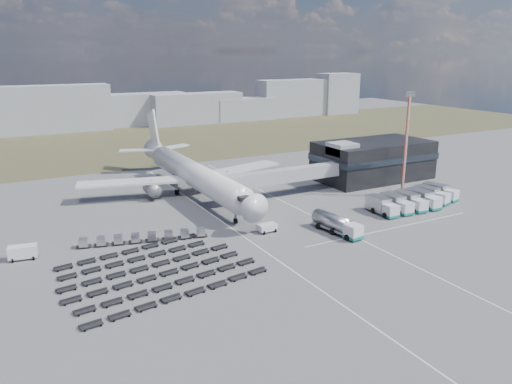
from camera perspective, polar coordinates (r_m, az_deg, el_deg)
name	(u,v)px	position (r m, az deg, el deg)	size (l,w,h in m)	color
ground	(257,238)	(91.44, 0.16, -5.23)	(420.00, 420.00, 0.00)	#565659
grass_strip	(115,143)	(192.23, -15.79, 5.36)	(420.00, 90.00, 0.01)	#444028
lane_markings	(294,224)	(98.55, 4.33, -3.69)	(47.12, 110.00, 0.01)	silver
terminal	(373,159)	(135.63, 13.19, 3.65)	(30.40, 16.40, 11.00)	black
jet_bridge	(276,177)	(114.40, 2.27, 1.74)	(30.30, 3.80, 7.05)	#939399
airliner	(192,173)	(118.09, -7.37, 2.18)	(51.59, 64.53, 17.62)	silver
skyline	(54,110)	(224.66, -22.12, 8.63)	(304.12, 23.16, 23.90)	#91949E
fuel_tanker	(337,224)	(94.22, 9.22, -3.65)	(4.25, 11.22, 3.54)	silver
pushback_tug	(267,228)	(93.97, 1.28, -4.14)	(3.54, 1.99, 1.57)	silver
utility_van	(23,253)	(90.27, -25.10, -6.29)	(4.40, 1.99, 2.34)	silver
catering_truck	(230,184)	(122.97, -3.00, 0.96)	(3.09, 6.10, 2.69)	silver
service_trucks_near	(404,202)	(110.93, 16.53, -1.14)	(14.73, 8.49, 3.21)	silver
service_trucks_far	(431,195)	(118.54, 19.41, -0.33)	(12.00, 10.11, 3.18)	silver
uld_row	(144,237)	(91.17, -12.72, -5.08)	(22.49, 6.71, 1.54)	black
baggage_dollies	(153,271)	(78.86, -11.65, -8.87)	(31.21, 24.69, 0.67)	black
floodlight_mast	(406,145)	(118.91, 16.74, 5.12)	(2.31, 1.87, 24.25)	red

